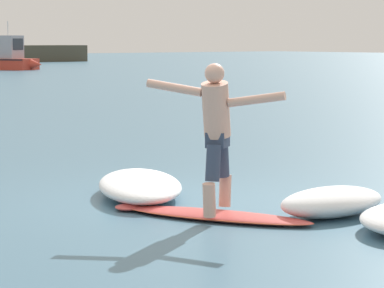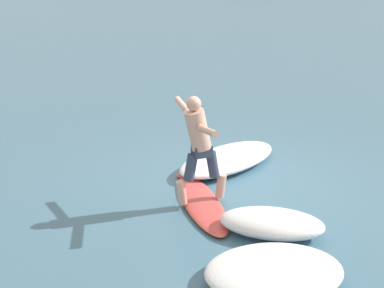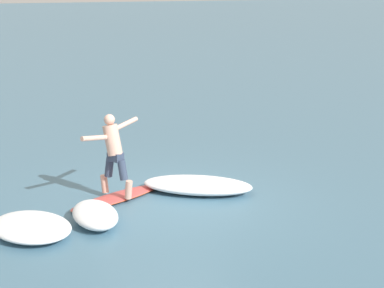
% 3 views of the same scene
% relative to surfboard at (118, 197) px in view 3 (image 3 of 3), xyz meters
% --- Properties ---
extents(ground_plane, '(200.00, 200.00, 0.00)m').
position_rel_surfboard_xyz_m(ground_plane, '(0.49, 0.85, -0.04)').
color(ground_plane, '#456E87').
extents(surfboard, '(1.38, 2.25, 0.21)m').
position_rel_surfboard_xyz_m(surfboard, '(0.00, 0.00, 0.00)').
color(surfboard, '#D54C48').
rests_on(surfboard, ground).
extents(surfer, '(0.89, 1.29, 1.57)m').
position_rel_surfboard_xyz_m(surfer, '(-0.02, -0.06, 0.95)').
color(surfer, '#D8A48E').
rests_on(surfer, surfboard).
extents(wave_foam_at_tail, '(1.97, 2.36, 0.29)m').
position_rel_surfboard_xyz_m(wave_foam_at_tail, '(0.17, 1.56, 0.10)').
color(wave_foam_at_tail, white).
rests_on(wave_foam_at_tail, ground).
extents(wave_foam_at_nose, '(1.90, 1.70, 0.26)m').
position_rel_surfboard_xyz_m(wave_foam_at_nose, '(1.17, -1.78, 0.09)').
color(wave_foam_at_nose, white).
rests_on(wave_foam_at_nose, ground).
extents(wave_foam_beside, '(1.37, 0.77, 0.31)m').
position_rel_surfboard_xyz_m(wave_foam_beside, '(1.07, -0.69, 0.12)').
color(wave_foam_beside, white).
rests_on(wave_foam_beside, ground).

